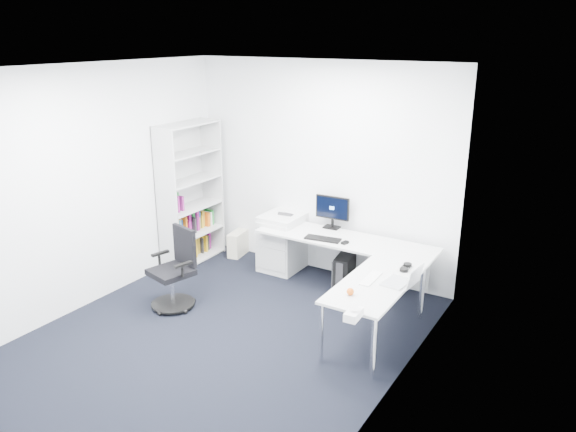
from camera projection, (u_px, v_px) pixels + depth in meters
The scene contains 22 objects.
ground at pixel (223, 337), 5.80m from camera, with size 4.20×4.20×0.00m, color black.
ceiling at pixel (212, 68), 4.96m from camera, with size 4.20×4.20×0.00m, color white.
wall_back at pixel (321, 169), 7.09m from camera, with size 3.60×0.02×2.70m, color white.
wall_front at pixel (19, 297), 3.68m from camera, with size 3.60×0.02×2.70m, color white.
wall_left at pixel (91, 187), 6.27m from camera, with size 0.02×4.20×2.70m, color white.
wall_right at pixel (396, 249), 4.49m from camera, with size 0.02×4.20×2.70m, color white.
l_desk at pixel (333, 273), 6.57m from camera, with size 2.21×1.24×0.65m, color silver, non-canonical shape.
drawer_pedestal at pixel (284, 241), 7.41m from camera, with size 0.49×0.61×0.75m, color silver.
bookshelf at pixel (190, 194), 7.49m from camera, with size 0.37×0.95×1.90m, color #BCBEBE, non-canonical shape.
task_chair at pixel (171, 270), 6.30m from camera, with size 0.52×0.52×0.92m, color black, non-canonical shape.
black_pc_tower at pixel (345, 271), 6.91m from camera, with size 0.18×0.42×0.41m, color black.
beige_pc_tower at pixel (238, 244), 7.89m from camera, with size 0.16×0.36×0.34m, color beige.
power_strip at pixel (378, 280), 7.07m from camera, with size 0.37×0.06×0.04m, color white.
monitor at pixel (332, 212), 7.02m from camera, with size 0.45×0.14×0.43m, color black, non-canonical shape.
black_keyboard at pixel (323, 239), 6.69m from camera, with size 0.43×0.15×0.02m, color black.
mouse at pixel (345, 243), 6.56m from camera, with size 0.05×0.09×0.03m, color black.
desk_phone at pixel (287, 217), 7.30m from camera, with size 0.19×0.19×0.13m, color #2D2D30, non-canonical shape.
laptop at pixel (397, 273), 5.50m from camera, with size 0.32×0.31×0.22m, color silver, non-canonical shape.
white_keyboard at pixel (371, 279), 5.62m from camera, with size 0.11×0.38×0.01m, color white.
headphones at pixel (406, 266), 5.86m from camera, with size 0.13×0.21×0.06m, color black, non-canonical shape.
orange_fruit at pixel (350, 292), 5.27m from camera, with size 0.07×0.07×0.07m, color #E05D13.
tissue_box at pixel (354, 314), 4.84m from camera, with size 0.11×0.21×0.07m, color white.
Camera 1 is at (3.24, -4.02, 3.00)m, focal length 35.00 mm.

